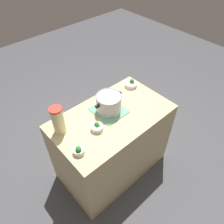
{
  "coord_description": "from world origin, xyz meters",
  "views": [
    {
      "loc": [
        -0.99,
        -1.1,
        2.4
      ],
      "look_at": [
        0.0,
        0.0,
        0.95
      ],
      "focal_mm": 34.58,
      "sensor_mm": 36.0,
      "label": 1
    }
  ],
  "objects_px": {
    "broccoli_bowl_back": "(79,150)",
    "lemonade_pitcher": "(58,120)",
    "broccoli_bowl_center": "(131,84)",
    "broccoli_bowl_front": "(97,127)",
    "cooking_pot": "(109,103)"
  },
  "relations": [
    {
      "from": "broccoli_bowl_center",
      "to": "cooking_pot",
      "type": "bearing_deg",
      "value": -163.61
    },
    {
      "from": "broccoli_bowl_center",
      "to": "broccoli_bowl_back",
      "type": "bearing_deg",
      "value": -160.37
    },
    {
      "from": "broccoli_bowl_back",
      "to": "lemonade_pitcher",
      "type": "bearing_deg",
      "value": 86.76
    },
    {
      "from": "lemonade_pitcher",
      "to": "broccoli_bowl_center",
      "type": "relative_size",
      "value": 2.01
    },
    {
      "from": "broccoli_bowl_center",
      "to": "broccoli_bowl_back",
      "type": "relative_size",
      "value": 1.39
    },
    {
      "from": "cooking_pot",
      "to": "lemonade_pitcher",
      "type": "height_order",
      "value": "lemonade_pitcher"
    },
    {
      "from": "broccoli_bowl_back",
      "to": "broccoli_bowl_front",
      "type": "bearing_deg",
      "value": 19.85
    },
    {
      "from": "cooking_pot",
      "to": "broccoli_bowl_center",
      "type": "bearing_deg",
      "value": 16.39
    },
    {
      "from": "lemonade_pitcher",
      "to": "broccoli_bowl_center",
      "type": "xyz_separation_m",
      "value": [
        0.95,
        0.04,
        -0.11
      ]
    },
    {
      "from": "broccoli_bowl_front",
      "to": "lemonade_pitcher",
      "type": "bearing_deg",
      "value": 141.25
    },
    {
      "from": "broccoli_bowl_front",
      "to": "broccoli_bowl_back",
      "type": "xyz_separation_m",
      "value": [
        -0.28,
        -0.1,
        0.0
      ]
    },
    {
      "from": "cooking_pot",
      "to": "lemonade_pitcher",
      "type": "relative_size",
      "value": 1.14
    },
    {
      "from": "lemonade_pitcher",
      "to": "broccoli_bowl_front",
      "type": "relative_size",
      "value": 2.46
    },
    {
      "from": "lemonade_pitcher",
      "to": "broccoli_bowl_back",
      "type": "relative_size",
      "value": 2.79
    },
    {
      "from": "lemonade_pitcher",
      "to": "broccoli_bowl_center",
      "type": "bearing_deg",
      "value": 2.35
    }
  ]
}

